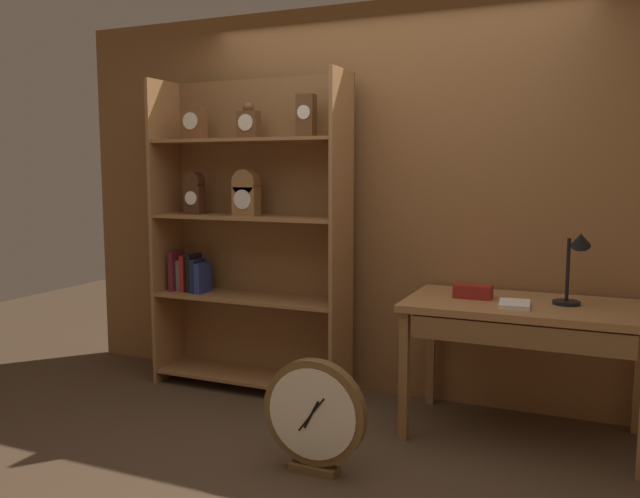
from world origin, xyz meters
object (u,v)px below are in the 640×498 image
(toolbox_small, at_px, (473,291))
(open_repair_manual, at_px, (515,304))
(desk_lamp, at_px, (575,262))
(round_clock_large, at_px, (314,415))
(workbench, at_px, (524,319))
(bookshelf, at_px, (247,235))

(toolbox_small, xyz_separation_m, open_repair_manual, (0.25, -0.15, -0.03))
(desk_lamp, xyz_separation_m, toolbox_small, (-0.54, 0.01, -0.20))
(toolbox_small, distance_m, round_clock_large, 1.20)
(round_clock_large, bearing_deg, open_repair_manual, 41.15)
(workbench, bearing_deg, round_clock_large, -136.63)
(desk_lamp, height_order, open_repair_manual, desk_lamp)
(workbench, xyz_separation_m, toolbox_small, (-0.30, 0.05, 0.12))
(desk_lamp, bearing_deg, workbench, -170.76)
(round_clock_large, bearing_deg, bookshelf, 133.08)
(bookshelf, distance_m, desk_lamp, 2.12)
(bookshelf, bearing_deg, toolbox_small, -4.65)
(desk_lamp, distance_m, toolbox_small, 0.58)
(open_repair_manual, xyz_separation_m, round_clock_large, (-0.86, -0.75, -0.49))
(workbench, bearing_deg, open_repair_manual, -113.26)
(toolbox_small, height_order, open_repair_manual, toolbox_small)
(desk_lamp, distance_m, round_clock_large, 1.62)
(bookshelf, bearing_deg, desk_lamp, -3.68)
(bookshelf, distance_m, open_repair_manual, 1.86)
(bookshelf, relative_size, workbench, 1.63)
(desk_lamp, relative_size, toolbox_small, 2.01)
(open_repair_manual, height_order, round_clock_large, open_repair_manual)
(workbench, distance_m, desk_lamp, 0.41)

